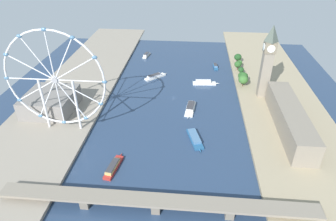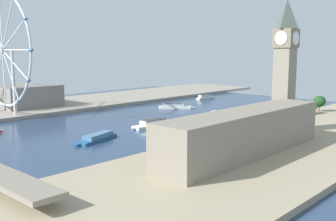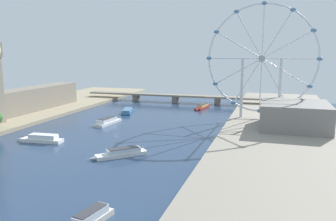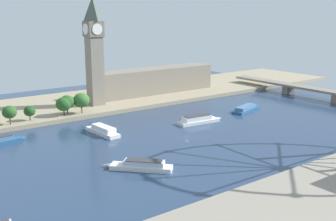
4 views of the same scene
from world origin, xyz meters
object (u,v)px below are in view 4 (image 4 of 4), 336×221
tour_boat_4 (198,120)px  tour_boat_5 (141,165)px  parliament_block (155,80)px  clock_tower (94,50)px  tour_boat_2 (246,108)px  tour_boat_0 (4,140)px  tour_boat_3 (103,130)px

tour_boat_4 → tour_boat_5: 92.02m
parliament_block → tour_boat_5: bearing=-37.0°
clock_tower → tour_boat_5: (130.41, -42.71, -43.67)m
tour_boat_2 → tour_boat_0: bearing=154.6°
tour_boat_3 → tour_boat_4: tour_boat_4 is taller
clock_tower → tour_boat_4: 99.01m
tour_boat_4 → tour_boat_0: bearing=170.6°
tour_boat_4 → tour_boat_2: bearing=11.9°
parliament_block → tour_boat_5: size_ratio=4.00×
tour_boat_0 → parliament_block: bearing=18.1°
tour_boat_3 → tour_boat_0: bearing=68.6°
tour_boat_2 → tour_boat_5: 142.33m
tour_boat_5 → tour_boat_2: bearing=-111.4°
tour_boat_2 → tour_boat_5: tour_boat_5 is taller
clock_tower → tour_boat_0: clock_tower is taller
tour_boat_2 → tour_boat_4: (5.54, -53.52, 0.57)m
tour_boat_2 → tour_boat_4: bearing=169.5°
tour_boat_4 → tour_boat_5: size_ratio=1.24×
tour_boat_2 → tour_boat_3: tour_boat_3 is taller
parliament_block → tour_boat_5: 180.55m
tour_boat_0 → tour_boat_2: size_ratio=0.63×
tour_boat_2 → clock_tower: bearing=123.0°
clock_tower → parliament_block: 74.11m
clock_tower → tour_boat_3: size_ratio=2.39×
clock_tower → parliament_block: bearing=101.7°
tour_boat_2 → tour_boat_5: (54.27, -131.58, 0.28)m
tour_boat_0 → tour_boat_5: (81.50, 41.43, 0.18)m
clock_tower → parliament_block: clock_tower is taller
tour_boat_3 → tour_boat_5: size_ratio=1.19×
tour_boat_0 → tour_boat_2: 175.14m
parliament_block → tour_boat_2: size_ratio=3.08×
parliament_block → tour_boat_2: 93.45m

